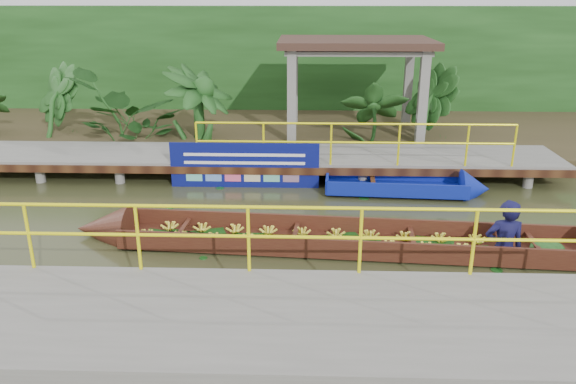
{
  "coord_description": "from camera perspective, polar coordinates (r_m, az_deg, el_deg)",
  "views": [
    {
      "loc": [
        1.61,
        -10.35,
        4.52
      ],
      "look_at": [
        1.25,
        0.5,
        0.6
      ],
      "focal_mm": 35.0,
      "sensor_mm": 36.0,
      "label": 1
    }
  ],
  "objects": [
    {
      "name": "blue_banner",
      "position": [
        13.51,
        -4.44,
        2.72
      ],
      "size": [
        3.58,
        0.04,
        1.12
      ],
      "color": "navy",
      "rests_on": "ground"
    },
    {
      "name": "tropical_plants",
      "position": [
        16.33,
        -10.11,
        8.08
      ],
      "size": [
        14.32,
        1.32,
        1.65
      ],
      "color": "#163A12",
      "rests_on": "ground"
    },
    {
      "name": "vendor_boat",
      "position": [
        10.44,
        8.71,
        -4.4
      ],
      "size": [
        10.72,
        1.82,
        2.39
      ],
      "rotation": [
        0.0,
        0.0,
        -0.07
      ],
      "color": "#37140F",
      "rests_on": "ground"
    },
    {
      "name": "foliage_backdrop",
      "position": [
        20.57,
        -2.67,
        12.79
      ],
      "size": [
        30.0,
        0.8,
        4.0
      ],
      "primitive_type": "cube",
      "color": "#163A12",
      "rests_on": "ground"
    },
    {
      "name": "moored_blue_boat",
      "position": [
        13.55,
        14.68,
        0.41
      ],
      "size": [
        3.84,
        1.23,
        0.9
      ],
      "rotation": [
        0.0,
        0.0,
        -0.06
      ],
      "color": "#0D1C90",
      "rests_on": "ground"
    },
    {
      "name": "ground",
      "position": [
        11.41,
        -6.38,
        -3.62
      ],
      "size": [
        80.0,
        80.0,
        0.0
      ],
      "primitive_type": "plane",
      "color": "#2F3118",
      "rests_on": "ground"
    },
    {
      "name": "far_dock",
      "position": [
        14.45,
        -4.5,
        3.54
      ],
      "size": [
        16.0,
        2.06,
        1.66
      ],
      "color": "slate",
      "rests_on": "ground"
    },
    {
      "name": "near_dock",
      "position": [
        7.48,
        -3.19,
        -14.48
      ],
      "size": [
        18.0,
        2.4,
        1.73
      ],
      "color": "slate",
      "rests_on": "ground"
    },
    {
      "name": "pavilion",
      "position": [
        16.8,
        6.84,
        13.89
      ],
      "size": [
        4.4,
        3.0,
        3.0
      ],
      "color": "slate",
      "rests_on": "ground"
    },
    {
      "name": "land_strip",
      "position": [
        18.43,
        -3.18,
        6.34
      ],
      "size": [
        30.0,
        8.0,
        0.45
      ],
      "primitive_type": "cube",
      "color": "#322B19",
      "rests_on": "ground"
    }
  ]
}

